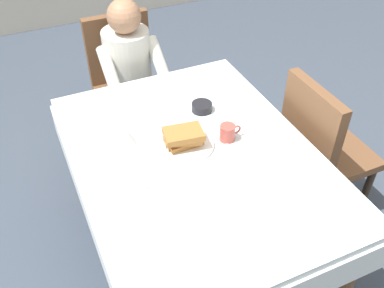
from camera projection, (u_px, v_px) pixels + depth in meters
The scene contains 14 objects.
ground_plane at pixel (195, 248), 2.56m from camera, with size 14.00×14.00×0.00m, color #3D4756.
dining_table_main at pixel (196, 168), 2.14m from camera, with size 1.12×1.52×0.74m.
chair_diner at pixel (125, 75), 3.03m from camera, with size 0.44×0.45×0.93m.
diner_person at pixel (130, 68), 2.83m from camera, with size 0.40×0.43×1.12m.
chair_right_side at pixel (320, 145), 2.46m from camera, with size 0.45×0.44×0.93m.
plate_breakfast at pixel (185, 144), 2.12m from camera, with size 0.28×0.28×0.02m, color white.
breakfast_stack at pixel (183, 137), 2.09m from camera, with size 0.21×0.18×0.09m.
cup_coffee at pixel (228, 133), 2.14m from camera, with size 0.11×0.08×0.08m.
bowl_butter at pixel (202, 107), 2.34m from camera, with size 0.11×0.11×0.04m, color black.
syrup_pitcher at pixel (128, 137), 2.12m from camera, with size 0.08×0.08×0.07m.
fork_left_of_plate at pixel (150, 159), 2.05m from camera, with size 0.18×0.01×0.01m, color silver.
knife_right_of_plate at pixel (222, 137), 2.17m from camera, with size 0.20×0.01×0.01m, color silver.
spoon_near_edge at pixel (209, 183), 1.93m from camera, with size 0.15×0.01×0.01m, color silver.
napkin_folded at pixel (135, 184), 1.93m from camera, with size 0.17×0.12×0.01m, color white.
Camera 1 is at (-0.66, -1.41, 2.13)m, focal length 40.84 mm.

